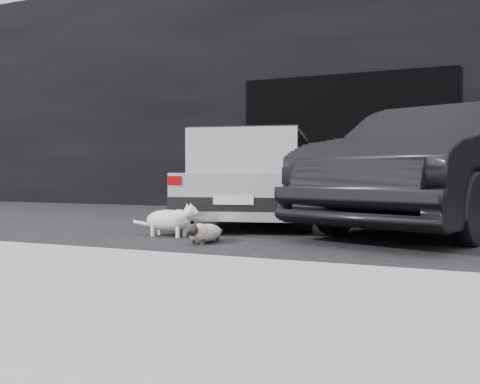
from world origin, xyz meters
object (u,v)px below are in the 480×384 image
at_px(cat_white, 171,220).
at_px(silver_hatchback, 256,174).
at_px(cat_siamese, 203,233).
at_px(second_car, 442,167).

bearing_deg(cat_white, silver_hatchback, 173.56).
distance_m(silver_hatchback, cat_siamese, 2.38).
xyz_separation_m(silver_hatchback, cat_siamese, (0.28, -2.28, -0.60)).
distance_m(second_car, cat_white, 3.46).
xyz_separation_m(second_car, cat_white, (-2.80, -1.94, -0.61)).
bearing_deg(cat_siamese, second_car, -125.93).
relative_size(cat_siamese, cat_white, 0.84).
height_order(second_car, cat_siamese, second_car).
bearing_deg(cat_white, cat_siamese, 59.58).
distance_m(silver_hatchback, cat_white, 1.99).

